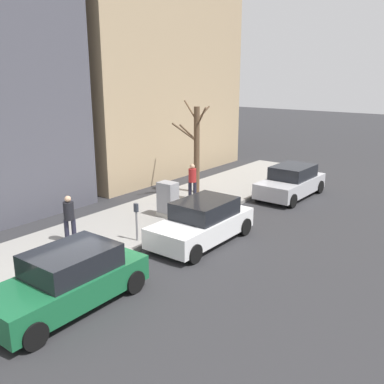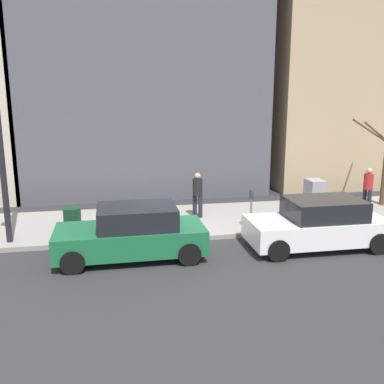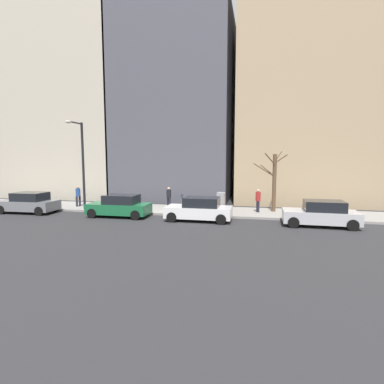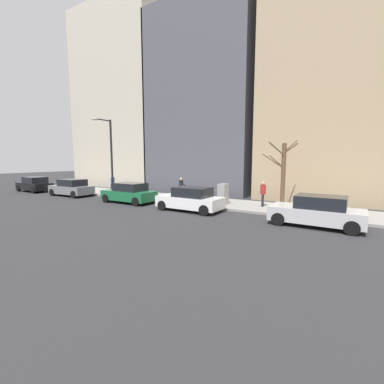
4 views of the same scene
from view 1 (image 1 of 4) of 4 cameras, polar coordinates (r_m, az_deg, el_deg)
The scene contains 10 objects.
ground_plane at distance 13.38m, azimuth -13.95°, elevation -10.67°, with size 120.00×120.00×0.00m, color #2B2B2D.
sidewalk at distance 14.84m, azimuth -18.89°, elevation -8.05°, with size 4.00×36.00×0.15m, color gray.
parked_car_silver at distance 21.22m, azimuth 13.07°, elevation 1.32°, with size 1.99×4.23×1.52m.
parked_car_white at distance 15.13m, azimuth 1.39°, elevation -4.03°, with size 1.93×4.21×1.52m.
parked_car_green at distance 11.55m, azimuth -16.18°, elevation -11.16°, with size 1.96×4.22×1.52m.
parking_meter at distance 14.93m, azimuth -7.42°, elevation -3.45°, with size 0.14×0.10×1.35m.
utility_box at distance 17.39m, azimuth -3.24°, elevation -1.04°, with size 0.83×0.61×1.43m.
bare_tree at distance 20.63m, azimuth 0.57°, elevation 6.04°, with size 2.23×2.37×4.39m.
pedestrian_near_meter at distance 19.69m, azimuth 0.05°, elevation 1.68°, with size 0.39×0.36×1.66m.
pedestrian_midblock at distance 15.25m, azimuth -16.06°, elevation -3.11°, with size 0.36×0.36×1.66m.
Camera 1 is at (-9.57, 7.32, 5.81)m, focal length 40.00 mm.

